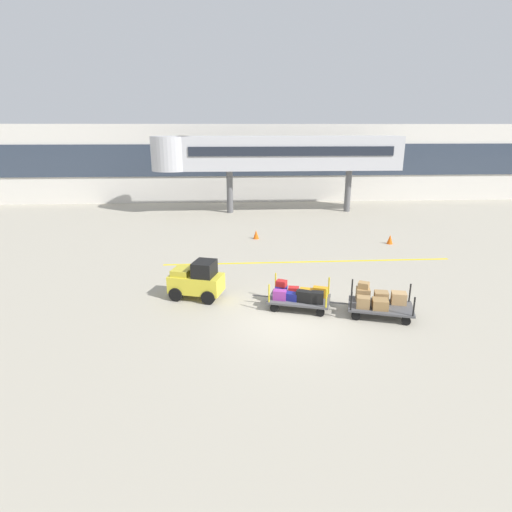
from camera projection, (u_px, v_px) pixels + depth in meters
name	position (u px, v px, depth m)	size (l,w,h in m)	color
ground_plane	(288.00, 321.00, 14.90)	(120.00, 120.00, 0.00)	#A8A08E
apron_lead_line	(309.00, 262.00, 21.48)	(14.89, 0.20, 0.01)	yellow
terminal_building	(252.00, 163.00, 38.63)	(62.29, 2.51, 6.92)	beige
jet_bridge	(268.00, 154.00, 32.63)	(19.61, 3.00, 6.00)	#B7B7BC
baggage_tug	(197.00, 280.00, 16.76)	(2.33, 1.73, 1.58)	gold
baggage_cart_lead	(299.00, 296.00, 15.89)	(3.08, 2.01, 1.10)	#4C4C4F
baggage_cart_middle	(378.00, 301.00, 15.31)	(3.08, 2.01, 1.13)	#4C4C4F
safety_cone_near	(390.00, 239.00, 24.71)	(0.36, 0.36, 0.55)	#EA590F
safety_cone_far	(256.00, 234.00, 25.84)	(0.36, 0.36, 0.55)	#EA590F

